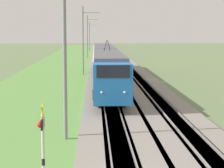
{
  "coord_description": "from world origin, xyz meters",
  "views": [
    {
      "loc": [
        -15.5,
        1.24,
        6.15
      ],
      "look_at": [
        16.09,
        0.0,
        2.29
      ],
      "focal_mm": 70.0,
      "sensor_mm": 36.0,
      "label": 1
    }
  ],
  "objects": [
    {
      "name": "catenary_mast_near",
      "position": [
        8.5,
        2.85,
        4.9
      ],
      "size": [
        0.22,
        2.56,
        9.51
      ],
      "color": "slate",
      "rests_on": "ground"
    },
    {
      "name": "catenary_mast_far",
      "position": [
        82.16,
        2.85,
        4.92
      ],
      "size": [
        0.22,
        2.56,
        9.54
      ],
      "color": "slate",
      "rests_on": "ground"
    },
    {
      "name": "ballast_main",
      "position": [
        50.0,
        0.0,
        0.15
      ],
      "size": [
        240.0,
        4.4,
        0.3
      ],
      "color": "gray",
      "rests_on": "ground"
    },
    {
      "name": "passenger_train",
      "position": [
        35.77,
        0.0,
        2.45
      ],
      "size": [
        42.82,
        2.88,
        5.2
      ],
      "rotation": [
        0.0,
        0.0,
        3.14
      ],
      "color": "blue",
      "rests_on": "ground"
    },
    {
      "name": "catenary_mast_distant",
      "position": [
        118.98,
        2.84,
        4.53
      ],
      "size": [
        0.22,
        2.56,
        8.78
      ],
      "color": "slate",
      "rests_on": "ground"
    },
    {
      "name": "grass_verge",
      "position": [
        50.0,
        5.65,
        0.06
      ],
      "size": [
        240.0,
        13.64,
        0.12
      ],
      "color": "#5B8E42",
      "rests_on": "ground"
    },
    {
      "name": "track_main",
      "position": [
        50.0,
        0.0,
        0.16
      ],
      "size": [
        240.0,
        1.57,
        0.45
      ],
      "color": "#4C4238",
      "rests_on": "ground"
    },
    {
      "name": "crossing_signal_near",
      "position": [
        -0.11,
        3.14,
        2.18
      ],
      "size": [
        0.7,
        0.23,
        3.56
      ],
      "rotation": [
        0.0,
        0.0,
        1.57
      ],
      "color": "beige",
      "rests_on": "ground"
    },
    {
      "name": "track_adjacent",
      "position": [
        50.0,
        -4.11,
        0.16
      ],
      "size": [
        240.0,
        1.57,
        0.45
      ],
      "color": "#4C4238",
      "rests_on": "ground"
    },
    {
      "name": "ballast_adjacent",
      "position": [
        50.0,
        -4.11,
        0.15
      ],
      "size": [
        240.0,
        4.4,
        0.3
      ],
      "color": "gray",
      "rests_on": "ground"
    },
    {
      "name": "catenary_mast_mid",
      "position": [
        45.33,
        2.85,
        4.92
      ],
      "size": [
        0.22,
        2.56,
        9.54
      ],
      "color": "slate",
      "rests_on": "ground"
    }
  ]
}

